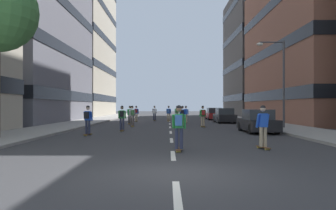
# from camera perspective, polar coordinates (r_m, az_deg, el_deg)

# --- Properties ---
(ground_plane) EXTENTS (152.10, 152.10, 0.00)m
(ground_plane) POSITION_cam_1_polar(r_m,az_deg,el_deg) (33.69, 0.02, -3.16)
(ground_plane) COLOR #333335
(sidewalk_left) EXTENTS (3.97, 69.71, 0.14)m
(sidewalk_left) POSITION_cam_1_polar(r_m,az_deg,el_deg) (37.88, -13.63, -2.72)
(sidewalk_left) COLOR gray
(sidewalk_left) RESTS_ON ground_plane
(sidewalk_right) EXTENTS (3.97, 69.71, 0.14)m
(sidewalk_right) POSITION_cam_1_polar(r_m,az_deg,el_deg) (37.96, 13.59, -2.71)
(sidewalk_right) COLOR gray
(sidewalk_right) RESTS_ON ground_plane
(lane_markings) EXTENTS (0.16, 57.20, 0.01)m
(lane_markings) POSITION_cam_1_polar(r_m,az_deg,el_deg) (33.84, 0.02, -3.14)
(lane_markings) COLOR silver
(lane_markings) RESTS_ON ground_plane
(building_left_far) EXTENTS (17.66, 20.17, 25.56)m
(building_left_far) POSITION_cam_1_polar(r_m,az_deg,el_deg) (60.29, -19.47, 10.46)
(building_left_far) COLOR #B2A893
(building_left_far) RESTS_ON ground_plane
(building_right_far) EXTENTS (17.66, 16.93, 20.95)m
(building_right_far) POSITION_cam_1_polar(r_m,az_deg,el_deg) (60.03, 19.24, 8.27)
(building_right_far) COLOR #4C4744
(building_right_far) RESTS_ON ground_plane
(parked_car_near) EXTENTS (1.82, 4.40, 1.52)m
(parked_car_near) POSITION_cam_1_polar(r_m,az_deg,el_deg) (21.98, 15.32, -2.90)
(parked_car_near) COLOR black
(parked_car_near) RESTS_ON ground_plane
(parked_car_mid) EXTENTS (1.82, 4.40, 1.52)m
(parked_car_mid) POSITION_cam_1_polar(r_m,az_deg,el_deg) (41.57, 7.88, -1.63)
(parked_car_mid) COLOR maroon
(parked_car_mid) RESTS_ON ground_plane
(parked_car_far) EXTENTS (1.82, 4.40, 1.52)m
(parked_car_far) POSITION_cam_1_polar(r_m,az_deg,el_deg) (34.05, 9.71, -1.94)
(parked_car_far) COLOR black
(parked_car_far) RESTS_ON ground_plane
(streetlamp_right) EXTENTS (2.13, 0.30, 6.50)m
(streetlamp_right) POSITION_cam_1_polar(r_m,az_deg,el_deg) (25.57, 18.80, 5.19)
(streetlamp_right) COLOR #3F3F44
(streetlamp_right) RESTS_ON sidewalk_right
(skater_0) EXTENTS (0.55, 0.91, 1.78)m
(skater_0) POSITION_cam_1_polar(r_m,az_deg,el_deg) (36.66, -5.95, -1.33)
(skater_0) COLOR brown
(skater_0) RESTS_ON ground_plane
(skater_1) EXTENTS (0.54, 0.90, 1.78)m
(skater_1) POSITION_cam_1_polar(r_m,az_deg,el_deg) (22.53, -8.46, -2.04)
(skater_1) COLOR brown
(skater_1) RESTS_ON ground_plane
(skater_2) EXTENTS (0.55, 0.91, 1.78)m
(skater_2) POSITION_cam_1_polar(r_m,az_deg,el_deg) (12.36, 1.66, -3.56)
(skater_2) COLOR brown
(skater_2) RESTS_ON ground_plane
(skater_3) EXTENTS (0.55, 0.92, 1.78)m
(skater_3) POSITION_cam_1_polar(r_m,az_deg,el_deg) (33.38, 2.91, -1.49)
(skater_3) COLOR brown
(skater_3) RESTS_ON ground_plane
(skater_4) EXTENTS (0.57, 0.92, 1.78)m
(skater_4) POSITION_cam_1_polar(r_m,az_deg,el_deg) (36.72, -0.17, -1.33)
(skater_4) COLOR brown
(skater_4) RESTS_ON ground_plane
(skater_5) EXTENTS (0.56, 0.92, 1.78)m
(skater_5) POSITION_cam_1_polar(r_m,az_deg,el_deg) (19.66, -14.36, -2.30)
(skater_5) COLOR brown
(skater_5) RESTS_ON ground_plane
(skater_6) EXTENTS (0.53, 0.90, 1.78)m
(skater_6) POSITION_cam_1_polar(r_m,az_deg,el_deg) (40.71, 1.30, -1.22)
(skater_6) COLOR brown
(skater_6) RESTS_ON ground_plane
(skater_7) EXTENTS (0.55, 0.92, 1.78)m
(skater_7) POSITION_cam_1_polar(r_m,az_deg,el_deg) (31.08, -7.06, -1.59)
(skater_7) COLOR brown
(skater_7) RESTS_ON ground_plane
(skater_8) EXTENTS (0.57, 0.92, 1.78)m
(skater_8) POSITION_cam_1_polar(r_m,az_deg,el_deg) (27.38, -6.65, -1.71)
(skater_8) COLOR brown
(skater_8) RESTS_ON ground_plane
(skater_9) EXTENTS (0.54, 0.91, 1.78)m
(skater_9) POSITION_cam_1_polar(r_m,az_deg,el_deg) (38.07, -2.70, -1.33)
(skater_9) COLOR brown
(skater_9) RESTS_ON ground_plane
(skater_10) EXTENTS (0.56, 0.92, 1.78)m
(skater_10) POSITION_cam_1_polar(r_m,az_deg,el_deg) (26.67, 5.93, -1.75)
(skater_10) COLOR brown
(skater_10) RESTS_ON ground_plane
(skater_11) EXTENTS (0.56, 0.92, 1.78)m
(skater_11) POSITION_cam_1_polar(r_m,az_deg,el_deg) (28.37, 2.31, -1.66)
(skater_11) COLOR brown
(skater_11) RESTS_ON ground_plane
(skater_12) EXTENTS (0.57, 0.92, 1.78)m
(skater_12) POSITION_cam_1_polar(r_m,az_deg,el_deg) (13.56, 16.24, -3.38)
(skater_12) COLOR brown
(skater_12) RESTS_ON ground_plane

